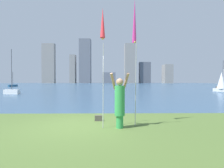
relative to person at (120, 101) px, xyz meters
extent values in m
cube|color=#335170|center=(-1.58, 61.61, -0.99)|extent=(120.00, 117.56, 0.12)
cube|color=#263316|center=(-1.58, 2.83, -0.95)|extent=(120.00, 0.70, 0.02)
cylinder|color=green|center=(0.00, -0.01, -0.71)|extent=(0.24, 0.24, 0.43)
cylinder|color=green|center=(0.00, -0.01, 0.01)|extent=(0.34, 0.34, 1.02)
sphere|color=tan|center=(0.00, -0.01, 0.64)|extent=(0.25, 0.25, 0.25)
cylinder|color=tan|center=(-0.22, 0.13, 0.67)|extent=(0.25, 0.39, 0.59)
cylinder|color=tan|center=(0.22, 0.13, 0.67)|extent=(0.25, 0.39, 0.59)
cylinder|color=#B2B2B7|center=(-0.57, 0.16, 0.56)|extent=(0.02, 0.42, 2.95)
cone|color=red|center=(-0.57, -0.30, 2.55)|extent=(0.16, 0.29, 1.02)
sphere|color=yellow|center=(-0.57, -0.24, 2.05)|extent=(0.06, 0.06, 0.06)
cylinder|color=#B2B2B7|center=(0.57, 0.16, 0.58)|extent=(0.02, 0.31, 3.00)
cone|color=#D83399|center=(0.57, 0.52, 2.87)|extent=(0.16, 0.31, 1.58)
sphere|color=yellow|center=(0.57, 0.45, 2.08)|extent=(0.06, 0.06, 0.06)
cube|color=#4C4742|center=(-0.79, 1.12, -0.82)|extent=(0.29, 0.12, 0.22)
cube|color=#2D6084|center=(-26.02, 43.74, -0.66)|extent=(1.23, 3.09, 0.53)
cylinder|color=#47474C|center=(-26.02, 43.74, 1.31)|extent=(0.09, 0.09, 3.40)
cube|color=white|center=(-11.91, 15.96, -0.65)|extent=(1.92, 0.87, 0.54)
cylinder|color=#47474C|center=(-11.91, 15.96, 2.00)|extent=(0.06, 0.06, 4.77)
cube|color=brown|center=(18.66, 24.55, -0.63)|extent=(1.98, 2.01, 0.58)
cylinder|color=silver|center=(18.66, 24.55, 1.13)|extent=(0.06, 0.06, 2.94)
cone|color=silver|center=(18.54, 24.66, 0.52)|extent=(1.51, 1.51, 1.74)
cube|color=silver|center=(16.36, 20.96, -0.71)|extent=(2.59, 2.31, 0.42)
cylinder|color=#47474C|center=(16.36, 20.96, 1.57)|extent=(0.08, 0.08, 4.14)
cone|color=white|center=(16.21, 21.08, 0.72)|extent=(1.78, 1.78, 2.44)
cube|color=gray|center=(-38.15, 111.12, 11.35)|extent=(7.64, 3.69, 24.55)
cube|color=gray|center=(-22.60, 108.64, 7.70)|extent=(3.33, 5.13, 17.24)
cube|color=slate|center=(-15.09, 108.67, 12.41)|extent=(6.84, 6.29, 26.68)
cube|color=slate|center=(-0.58, 108.97, 2.32)|extent=(7.84, 7.58, 6.49)
cube|color=gray|center=(11.95, 107.42, 10.92)|extent=(6.18, 6.85, 23.69)
cube|color=#565B66|center=(21.41, 108.71, 5.51)|extent=(6.73, 4.26, 12.87)
cube|color=gray|center=(34.76, 106.57, 4.69)|extent=(4.95, 7.37, 11.22)
camera|label=1|loc=(-0.35, -6.36, 0.69)|focal=30.09mm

